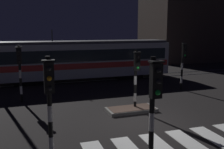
{
  "coord_description": "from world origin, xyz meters",
  "views": [
    {
      "loc": [
        -5.12,
        -10.28,
        4.17
      ],
      "look_at": [
        0.14,
        4.89,
        1.4
      ],
      "focal_mm": 42.0,
      "sensor_mm": 36.0,
      "label": 1
    }
  ],
  "objects_px": {
    "traffic_light_kerb_mid_left": "(154,102)",
    "tram": "(81,59)",
    "traffic_light_median_centre": "(136,71)",
    "traffic_light_corner_far_right": "(183,59)",
    "traffic_light_corner_far_left": "(20,65)",
    "traffic_light_corner_near_left": "(49,96)"
  },
  "relations": [
    {
      "from": "traffic_light_corner_far_right",
      "to": "traffic_light_corner_far_left",
      "type": "bearing_deg",
      "value": 178.07
    },
    {
      "from": "traffic_light_median_centre",
      "to": "traffic_light_corner_near_left",
      "type": "bearing_deg",
      "value": -136.76
    },
    {
      "from": "traffic_light_corner_far_right",
      "to": "tram",
      "type": "height_order",
      "value": "tram"
    },
    {
      "from": "traffic_light_kerb_mid_left",
      "to": "traffic_light_median_centre",
      "type": "relative_size",
      "value": 1.11
    },
    {
      "from": "traffic_light_corner_near_left",
      "to": "traffic_light_corner_far_right",
      "type": "height_order",
      "value": "traffic_light_corner_near_left"
    },
    {
      "from": "traffic_light_corner_far_left",
      "to": "traffic_light_corner_far_right",
      "type": "bearing_deg",
      "value": -1.93
    },
    {
      "from": "traffic_light_corner_far_left",
      "to": "traffic_light_corner_far_right",
      "type": "distance_m",
      "value": 10.58
    },
    {
      "from": "traffic_light_median_centre",
      "to": "traffic_light_corner_far_left",
      "type": "bearing_deg",
      "value": 147.94
    },
    {
      "from": "traffic_light_median_centre",
      "to": "traffic_light_corner_far_right",
      "type": "xyz_separation_m",
      "value": [
        4.94,
        3.17,
        0.11
      ]
    },
    {
      "from": "traffic_light_corner_far_left",
      "to": "tram",
      "type": "height_order",
      "value": "tram"
    },
    {
      "from": "traffic_light_corner_far_left",
      "to": "traffic_light_corner_near_left",
      "type": "xyz_separation_m",
      "value": [
        0.83,
        -8.04,
        0.08
      ]
    },
    {
      "from": "traffic_light_corner_far_left",
      "to": "traffic_light_corner_far_right",
      "type": "relative_size",
      "value": 0.99
    },
    {
      "from": "traffic_light_corner_near_left",
      "to": "tram",
      "type": "xyz_separation_m",
      "value": [
        3.9,
        13.56,
        -0.51
      ]
    },
    {
      "from": "traffic_light_corner_near_left",
      "to": "tram",
      "type": "height_order",
      "value": "tram"
    },
    {
      "from": "traffic_light_kerb_mid_left",
      "to": "traffic_light_corner_near_left",
      "type": "height_order",
      "value": "traffic_light_kerb_mid_left"
    },
    {
      "from": "traffic_light_kerb_mid_left",
      "to": "traffic_light_corner_far_right",
      "type": "xyz_separation_m",
      "value": [
        7.27,
        9.38,
        -0.11
      ]
    },
    {
      "from": "traffic_light_corner_near_left",
      "to": "traffic_light_corner_far_right",
      "type": "distance_m",
      "value": 12.4
    },
    {
      "from": "traffic_light_median_centre",
      "to": "traffic_light_corner_far_right",
      "type": "relative_size",
      "value": 0.95
    },
    {
      "from": "traffic_light_corner_far_left",
      "to": "traffic_light_median_centre",
      "type": "bearing_deg",
      "value": -32.06
    },
    {
      "from": "traffic_light_kerb_mid_left",
      "to": "tram",
      "type": "bearing_deg",
      "value": 84.65
    },
    {
      "from": "traffic_light_kerb_mid_left",
      "to": "traffic_light_corner_far_right",
      "type": "height_order",
      "value": "traffic_light_kerb_mid_left"
    },
    {
      "from": "traffic_light_kerb_mid_left",
      "to": "traffic_light_corner_near_left",
      "type": "distance_m",
      "value": 3.0
    }
  ]
}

